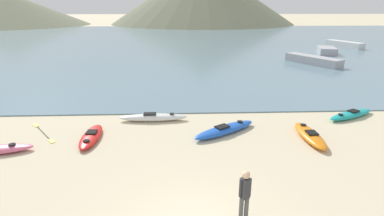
{
  "coord_description": "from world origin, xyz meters",
  "views": [
    {
      "loc": [
        -0.41,
        -5.86,
        5.5
      ],
      "look_at": [
        0.22,
        8.64,
        0.5
      ],
      "focal_mm": 28.0,
      "sensor_mm": 36.0,
      "label": 1
    }
  ],
  "objects_px": {
    "kayak_on_sand_1": "(225,129)",
    "moored_boat_0": "(327,50)",
    "person_near_foreground": "(245,194)",
    "moored_boat_2": "(345,44)",
    "loose_paddle": "(43,133)",
    "moored_boat_1": "(313,60)",
    "kayak_on_sand_3": "(310,135)",
    "kayak_on_sand_0": "(153,117)",
    "kayak_on_sand_5": "(351,114)",
    "kayak_on_sand_4": "(91,136)"
  },
  "relations": [
    {
      "from": "kayak_on_sand_1",
      "to": "moored_boat_0",
      "type": "xyz_separation_m",
      "value": [
        15.45,
        22.49,
        0.27
      ]
    },
    {
      "from": "kayak_on_sand_1",
      "to": "person_near_foreground",
      "type": "relative_size",
      "value": 2.1
    },
    {
      "from": "moored_boat_2",
      "to": "loose_paddle",
      "type": "height_order",
      "value": "moored_boat_2"
    },
    {
      "from": "moored_boat_1",
      "to": "loose_paddle",
      "type": "xyz_separation_m",
      "value": [
        -19.29,
        -15.87,
        -0.42
      ]
    },
    {
      "from": "kayak_on_sand_3",
      "to": "loose_paddle",
      "type": "relative_size",
      "value": 1.23
    },
    {
      "from": "moored_boat_0",
      "to": "person_near_foreground",
      "type": "bearing_deg",
      "value": -119.14
    },
    {
      "from": "kayak_on_sand_1",
      "to": "kayak_on_sand_3",
      "type": "distance_m",
      "value": 3.67
    },
    {
      "from": "kayak_on_sand_0",
      "to": "moored_boat_2",
      "type": "bearing_deg",
      "value": 47.74
    },
    {
      "from": "moored_boat_1",
      "to": "moored_boat_2",
      "type": "distance_m",
      "value": 15.2
    },
    {
      "from": "kayak_on_sand_3",
      "to": "kayak_on_sand_5",
      "type": "relative_size",
      "value": 0.91
    },
    {
      "from": "kayak_on_sand_0",
      "to": "kayak_on_sand_5",
      "type": "xyz_separation_m",
      "value": [
        10.18,
        0.05,
        -0.03
      ]
    },
    {
      "from": "loose_paddle",
      "to": "moored_boat_2",
      "type": "bearing_deg",
      "value": 43.85
    },
    {
      "from": "kayak_on_sand_1",
      "to": "kayak_on_sand_4",
      "type": "xyz_separation_m",
      "value": [
        -5.87,
        -0.42,
        -0.03
      ]
    },
    {
      "from": "kayak_on_sand_5",
      "to": "loose_paddle",
      "type": "bearing_deg",
      "value": -174.76
    },
    {
      "from": "kayak_on_sand_4",
      "to": "moored_boat_2",
      "type": "xyz_separation_m",
      "value": [
        26.46,
        28.46,
        0.32
      ]
    },
    {
      "from": "kayak_on_sand_3",
      "to": "moored_boat_0",
      "type": "bearing_deg",
      "value": 63.0
    },
    {
      "from": "kayak_on_sand_4",
      "to": "loose_paddle",
      "type": "xyz_separation_m",
      "value": [
        -2.37,
        0.77,
        -0.12
      ]
    },
    {
      "from": "kayak_on_sand_4",
      "to": "kayak_on_sand_5",
      "type": "xyz_separation_m",
      "value": [
        12.69,
        2.15,
        0.02
      ]
    },
    {
      "from": "moored_boat_2",
      "to": "kayak_on_sand_1",
      "type": "bearing_deg",
      "value": -126.29
    },
    {
      "from": "person_near_foreground",
      "to": "loose_paddle",
      "type": "relative_size",
      "value": 0.68
    },
    {
      "from": "kayak_on_sand_3",
      "to": "moored_boat_0",
      "type": "xyz_separation_m",
      "value": [
        11.86,
        23.28,
        0.27
      ]
    },
    {
      "from": "kayak_on_sand_5",
      "to": "kayak_on_sand_0",
      "type": "bearing_deg",
      "value": -179.72
    },
    {
      "from": "kayak_on_sand_4",
      "to": "person_near_foreground",
      "type": "height_order",
      "value": "person_near_foreground"
    },
    {
      "from": "moored_boat_0",
      "to": "loose_paddle",
      "type": "xyz_separation_m",
      "value": [
        -23.69,
        -22.14,
        -0.42
      ]
    },
    {
      "from": "kayak_on_sand_1",
      "to": "loose_paddle",
      "type": "relative_size",
      "value": 1.43
    },
    {
      "from": "kayak_on_sand_1",
      "to": "kayak_on_sand_4",
      "type": "bearing_deg",
      "value": -175.9
    },
    {
      "from": "moored_boat_1",
      "to": "kayak_on_sand_0",
      "type": "bearing_deg",
      "value": -134.74
    },
    {
      "from": "person_near_foreground",
      "to": "loose_paddle",
      "type": "height_order",
      "value": "person_near_foreground"
    },
    {
      "from": "kayak_on_sand_3",
      "to": "moored_boat_1",
      "type": "distance_m",
      "value": 18.58
    },
    {
      "from": "moored_boat_1",
      "to": "kayak_on_sand_5",
      "type": "bearing_deg",
      "value": -106.27
    },
    {
      "from": "moored_boat_2",
      "to": "kayak_on_sand_4",
      "type": "bearing_deg",
      "value": -132.92
    },
    {
      "from": "kayak_on_sand_1",
      "to": "kayak_on_sand_3",
      "type": "height_order",
      "value": "kayak_on_sand_3"
    },
    {
      "from": "kayak_on_sand_1",
      "to": "moored_boat_0",
      "type": "height_order",
      "value": "moored_boat_0"
    },
    {
      "from": "loose_paddle",
      "to": "kayak_on_sand_4",
      "type": "bearing_deg",
      "value": -17.9
    },
    {
      "from": "kayak_on_sand_3",
      "to": "kayak_on_sand_5",
      "type": "distance_m",
      "value": 4.1
    },
    {
      "from": "kayak_on_sand_1",
      "to": "kayak_on_sand_4",
      "type": "height_order",
      "value": "kayak_on_sand_1"
    },
    {
      "from": "kayak_on_sand_1",
      "to": "moored_boat_1",
      "type": "xyz_separation_m",
      "value": [
        11.05,
        16.21,
        0.26
      ]
    },
    {
      "from": "kayak_on_sand_0",
      "to": "kayak_on_sand_3",
      "type": "bearing_deg",
      "value": -19.59
    },
    {
      "from": "kayak_on_sand_5",
      "to": "person_near_foreground",
      "type": "xyz_separation_m",
      "value": [
        -7.2,
        -7.62,
        0.74
      ]
    },
    {
      "from": "person_near_foreground",
      "to": "loose_paddle",
      "type": "distance_m",
      "value": 10.08
    },
    {
      "from": "kayak_on_sand_4",
      "to": "moored_boat_1",
      "type": "bearing_deg",
      "value": 44.51
    },
    {
      "from": "kayak_on_sand_0",
      "to": "moored_boat_1",
      "type": "relative_size",
      "value": 0.59
    },
    {
      "from": "kayak_on_sand_1",
      "to": "kayak_on_sand_4",
      "type": "distance_m",
      "value": 5.89
    },
    {
      "from": "kayak_on_sand_3",
      "to": "moored_boat_1",
      "type": "relative_size",
      "value": 0.49
    },
    {
      "from": "kayak_on_sand_1",
      "to": "kayak_on_sand_4",
      "type": "relative_size",
      "value": 1.24
    },
    {
      "from": "moored_boat_2",
      "to": "kayak_on_sand_0",
      "type": "bearing_deg",
      "value": -132.26
    },
    {
      "from": "kayak_on_sand_5",
      "to": "loose_paddle",
      "type": "relative_size",
      "value": 1.36
    },
    {
      "from": "kayak_on_sand_0",
      "to": "person_near_foreground",
      "type": "height_order",
      "value": "person_near_foreground"
    },
    {
      "from": "kayak_on_sand_0",
      "to": "moored_boat_0",
      "type": "bearing_deg",
      "value": 47.9
    },
    {
      "from": "kayak_on_sand_1",
      "to": "kayak_on_sand_5",
      "type": "height_order",
      "value": "kayak_on_sand_1"
    }
  ]
}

